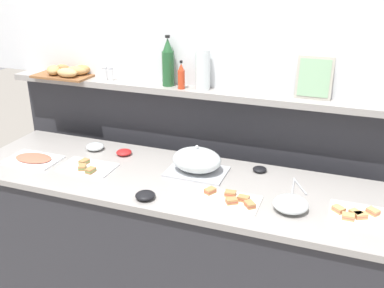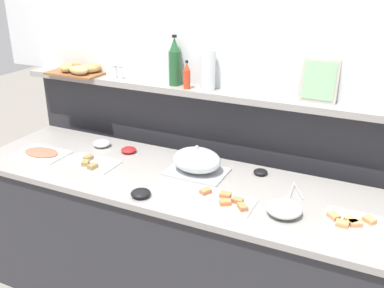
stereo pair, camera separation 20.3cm
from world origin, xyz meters
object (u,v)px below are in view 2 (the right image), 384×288
at_px(salt_shaker, 115,72).
at_px(serving_cloche, 197,161).
at_px(hot_sauce_bottle, 187,76).
at_px(pepper_shaker, 120,73).
at_px(water_carafe, 208,70).
at_px(framed_picture, 319,81).
at_px(sandwich_platter_rear, 223,201).
at_px(condiment_bowl_dark, 129,150).
at_px(wine_bottle_green, 175,63).
at_px(sandwich_platter_side, 354,223).
at_px(glass_bowl_large, 284,209).
at_px(serving_tongs, 295,190).
at_px(cold_cuts_platter, 41,153).
at_px(glass_bowl_medium, 102,144).
at_px(condiment_bowl_cream, 261,172).
at_px(sandwich_platter_front, 91,163).
at_px(condiment_bowl_teal, 141,193).
at_px(bread_basket, 80,69).

bearing_deg(salt_shaker, serving_cloche, -24.20).
height_order(hot_sauce_bottle, salt_shaker, hot_sauce_bottle).
bearing_deg(pepper_shaker, water_carafe, 0.00).
bearing_deg(framed_picture, sandwich_platter_rear, -115.34).
relative_size(condiment_bowl_dark, wine_bottle_green, 0.31).
relative_size(sandwich_platter_side, glass_bowl_large, 1.64).
height_order(serving_tongs, water_carafe, water_carafe).
bearing_deg(cold_cuts_platter, glass_bowl_large, -1.68).
relative_size(sandwich_platter_side, salt_shaker, 3.26).
distance_m(cold_cuts_platter, salt_shaker, 0.72).
distance_m(salt_shaker, water_carafe, 0.69).
xyz_separation_m(glass_bowl_medium, salt_shaker, (-0.05, 0.26, 0.42)).
bearing_deg(glass_bowl_large, wine_bottle_green, 146.25).
distance_m(condiment_bowl_cream, serving_tongs, 0.25).
xyz_separation_m(sandwich_platter_front, framed_picture, (1.19, 0.56, 0.51)).
xyz_separation_m(serving_cloche, condiment_bowl_dark, (-0.52, 0.08, -0.06)).
xyz_separation_m(glass_bowl_medium, condiment_bowl_teal, (0.58, -0.46, -0.00)).
bearing_deg(condiment_bowl_cream, framed_picture, 47.03).
xyz_separation_m(sandwich_platter_side, serving_cloche, (-0.88, 0.18, 0.06)).
distance_m(serving_tongs, salt_shaker, 1.45).
bearing_deg(condiment_bowl_cream, hot_sauce_bottle, 161.99).
bearing_deg(condiment_bowl_cream, cold_cuts_platter, -166.24).
bearing_deg(serving_tongs, condiment_bowl_cream, 153.19).
xyz_separation_m(condiment_bowl_dark, serving_tongs, (1.08, -0.05, -0.01)).
distance_m(sandwich_platter_side, wine_bottle_green, 1.43).
height_order(condiment_bowl_dark, pepper_shaker, pepper_shaker).
bearing_deg(cold_cuts_platter, bread_basket, 97.46).
bearing_deg(serving_tongs, hot_sauce_bottle, 159.33).
xyz_separation_m(sandwich_platter_front, serving_tongs, (1.19, 0.20, -0.00)).
xyz_separation_m(sandwich_platter_rear, wine_bottle_green, (-0.59, 0.62, 0.53)).
xyz_separation_m(sandwich_platter_side, salt_shaker, (-1.66, 0.53, 0.43)).
height_order(serving_cloche, framed_picture, framed_picture).
xyz_separation_m(sandwich_platter_rear, condiment_bowl_teal, (-0.41, -0.12, 0.01)).
relative_size(serving_cloche, condiment_bowl_dark, 3.51).
distance_m(sandwich_platter_rear, cold_cuts_platter, 1.26).
distance_m(sandwich_platter_side, serving_cloche, 0.90).
bearing_deg(sandwich_platter_side, glass_bowl_large, -170.93).
xyz_separation_m(sandwich_platter_front, water_carafe, (0.54, 0.52, 0.51)).
bearing_deg(condiment_bowl_teal, water_carafe, 85.41).
distance_m(sandwich_platter_front, cold_cuts_platter, 0.37).
xyz_separation_m(pepper_shaker, bread_basket, (-0.33, -0.01, -0.01)).
distance_m(glass_bowl_medium, salt_shaker, 0.50).
distance_m(sandwich_platter_front, serving_cloche, 0.65).
bearing_deg(water_carafe, wine_bottle_green, 176.53).
xyz_separation_m(wine_bottle_green, bread_basket, (-0.74, -0.02, -0.11)).
height_order(condiment_bowl_teal, water_carafe, water_carafe).
xyz_separation_m(condiment_bowl_dark, hot_sauce_bottle, (0.30, 0.24, 0.46)).
bearing_deg(glass_bowl_large, sandwich_platter_side, 9.07).
relative_size(sandwich_platter_front, hot_sauce_bottle, 1.82).
bearing_deg(sandwich_platter_side, cold_cuts_platter, -179.87).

